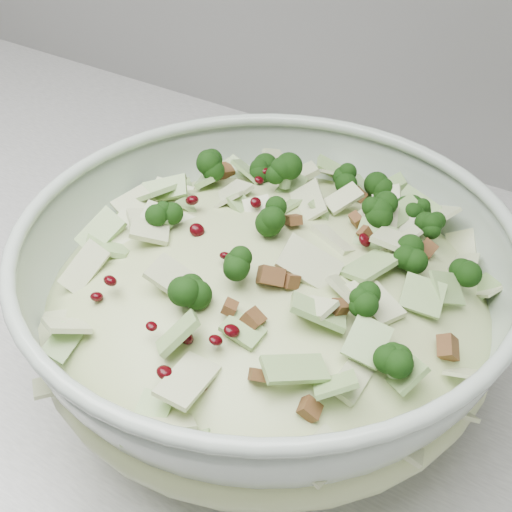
{
  "coord_description": "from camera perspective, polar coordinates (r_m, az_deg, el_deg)",
  "views": [
    {
      "loc": [
        0.27,
        1.29,
        1.32
      ],
      "look_at": [
        0.06,
        1.63,
        1.0
      ],
      "focal_mm": 50.0,
      "sensor_mm": 36.0,
      "label": 1
    }
  ],
  "objects": [
    {
      "name": "salad",
      "position": [
        0.5,
        0.86,
        -2.19
      ],
      "size": [
        0.4,
        0.4,
        0.14
      ],
      "rotation": [
        0.0,
        0.0,
        0.32
      ],
      "color": "#BCCA8A",
      "rests_on": "mixing_bowl"
    },
    {
      "name": "mixing_bowl",
      "position": [
        0.51,
        0.84,
        -4.1
      ],
      "size": [
        0.39,
        0.39,
        0.14
      ],
      "rotation": [
        0.0,
        0.0,
        0.15
      ],
      "color": "#ACBDAD",
      "rests_on": "counter"
    }
  ]
}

